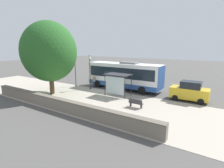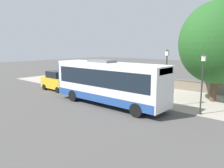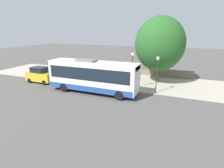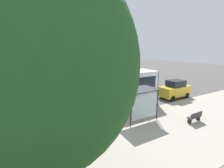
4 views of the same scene
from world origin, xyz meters
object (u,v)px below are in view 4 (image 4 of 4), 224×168
at_px(shade_tree, 42,67).
at_px(parked_car_behind_bus, 175,89).
at_px(bus, 110,89).
at_px(street_lamp_far, 77,93).
at_px(bench, 195,117).
at_px(bus_shelter, 140,95).
at_px(pedestrian, 74,111).
at_px(street_lamp_near, 31,102).

distance_m(shade_tree, parked_car_behind_bus, 16.66).
relative_size(bus, street_lamp_far, 2.24).
relative_size(bench, shade_tree, 0.16).
bearing_deg(street_lamp_far, bus_shelter, -100.47).
xyz_separation_m(pedestrian, bench, (-4.41, -8.64, -0.59)).
height_order(bus, shade_tree, shade_tree).
bearing_deg(pedestrian, street_lamp_far, -175.30).
bearing_deg(bus_shelter, pedestrian, 69.57).
height_order(bus_shelter, shade_tree, shade_tree).
distance_m(pedestrian, bench, 9.72).
height_order(bus_shelter, parked_car_behind_bus, bus_shelter).
bearing_deg(pedestrian, bench, -117.04).
bearing_deg(bus, street_lamp_near, 109.24).
relative_size(shade_tree, parked_car_behind_bus, 2.24).
bearing_deg(street_lamp_near, parked_car_behind_bus, -84.17).
xyz_separation_m(pedestrian, street_lamp_far, (-0.95, -0.08, 1.69)).
relative_size(pedestrian, shade_tree, 0.20).
bearing_deg(parked_car_behind_bus, bench, 142.81).
relative_size(pedestrian, street_lamp_far, 0.38).
bearing_deg(shade_tree, bus, -41.54).
bearing_deg(bus, street_lamp_far, 122.97).
relative_size(street_lamp_near, shade_tree, 0.50).
relative_size(pedestrian, parked_car_behind_bus, 0.46).
bearing_deg(pedestrian, shade_tree, 157.51).
distance_m(bus_shelter, street_lamp_near, 7.91).
distance_m(bench, street_lamp_near, 12.20).
xyz_separation_m(bus_shelter, pedestrian, (1.87, 5.01, -1.13)).
xyz_separation_m(street_lamp_near, shade_tree, (-4.71, -0.54, 2.60)).
relative_size(bus, pedestrian, 5.83).
distance_m(bus, pedestrian, 4.40).
bearing_deg(parked_car_behind_bus, bus_shelter, 109.29).
xyz_separation_m(bus_shelter, bench, (-2.54, -3.63, -1.72)).
relative_size(bus, shade_tree, 1.19).
bearing_deg(bench, pedestrian, 62.96).
relative_size(bus, parked_car_behind_bus, 2.67).
bearing_deg(street_lamp_far, parked_car_behind_bus, -82.08).
bearing_deg(bench, bus_shelter, 54.97).
distance_m(pedestrian, street_lamp_far, 1.94).
bearing_deg(pedestrian, parked_car_behind_bus, -86.43).
height_order(bus, pedestrian, bus).
relative_size(bench, street_lamp_near, 0.32).
xyz_separation_m(bus, street_lamp_near, (-2.38, 6.82, 0.64)).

